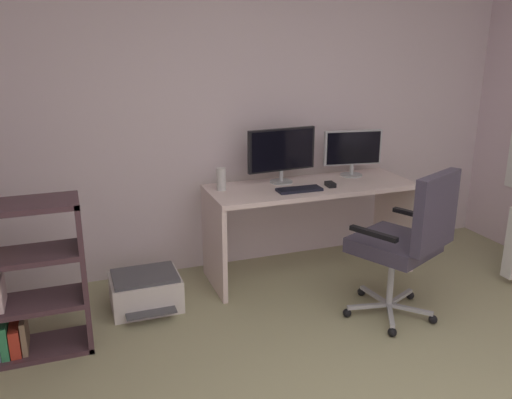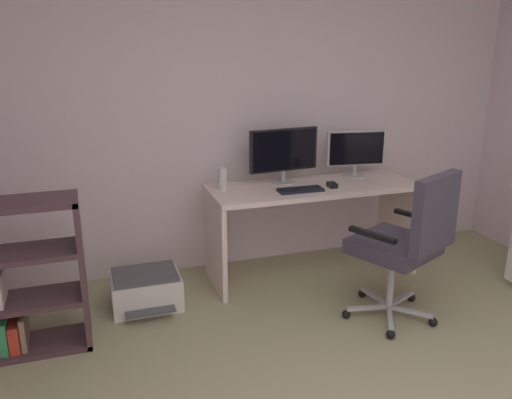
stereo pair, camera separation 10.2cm
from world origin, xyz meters
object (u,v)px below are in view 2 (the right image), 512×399
object	(u,v)px
keyboard	(301,190)
computer_mouse	(332,185)
printer	(146,290)
desk	(312,208)
monitor_main	(284,152)
monitor_secondary	(356,150)
office_chair	(408,239)
desktop_speaker	(223,179)

from	to	relation	value
keyboard	computer_mouse	xyz separation A→B (m)	(0.27, 0.03, 0.01)
keyboard	printer	xyz separation A→B (m)	(-1.18, -0.02, -0.63)
desk	keyboard	size ratio (longest dim) A/B	4.79
monitor_main	keyboard	bearing A→B (deg)	-82.31
keyboard	computer_mouse	world-z (taller)	computer_mouse
printer	monitor_secondary	bearing A→B (deg)	8.98
monitor_secondary	office_chair	distance (m)	1.11
computer_mouse	office_chair	bearing A→B (deg)	-74.10
monitor_main	desktop_speaker	xyz separation A→B (m)	(-0.51, -0.05, -0.16)
printer	office_chair	bearing A→B (deg)	-25.12
desk	printer	world-z (taller)	desk
monitor_secondary	printer	world-z (taller)	monitor_secondary
monitor_main	monitor_secondary	bearing A→B (deg)	0.01
desktop_speaker	printer	bearing A→B (deg)	-159.94
desk	computer_mouse	xyz separation A→B (m)	(0.11, -0.10, 0.20)
office_chair	desk	bearing A→B (deg)	106.69
monitor_secondary	monitor_main	bearing A→B (deg)	-179.99
keyboard	monitor_main	bearing A→B (deg)	98.86
monitor_secondary	desktop_speaker	distance (m)	1.15
monitor_main	office_chair	world-z (taller)	monitor_main
monitor_secondary	desktop_speaker	size ratio (longest dim) A/B	2.88
monitor_main	computer_mouse	distance (m)	0.45
monitor_secondary	office_chair	size ratio (longest dim) A/B	0.46
keyboard	desktop_speaker	size ratio (longest dim) A/B	2.00
monitor_main	computer_mouse	bearing A→B (deg)	-37.46
keyboard	computer_mouse	distance (m)	0.28
keyboard	desktop_speaker	xyz separation A→B (m)	(-0.54, 0.22, 0.07)
monitor_main	desk	bearing A→B (deg)	-35.15
desk	desktop_speaker	xyz separation A→B (m)	(-0.70, 0.09, 0.27)
desk	monitor_main	distance (m)	0.50
desktop_speaker	desk	bearing A→B (deg)	-7.30
desk	monitor_main	xyz separation A→B (m)	(-0.20, 0.14, 0.44)
keyboard	desk	bearing A→B (deg)	39.55
keyboard	printer	distance (m)	1.34
desk	computer_mouse	bearing A→B (deg)	-41.10
keyboard	printer	world-z (taller)	keyboard
desk	printer	size ratio (longest dim) A/B	3.39
desk	monitor_secondary	distance (m)	0.61
desk	keyboard	bearing A→B (deg)	-141.61
monitor_secondary	office_chair	world-z (taller)	monitor_secondary
monitor_main	desktop_speaker	bearing A→B (deg)	-174.65
office_chair	desktop_speaker	bearing A→B (deg)	134.53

